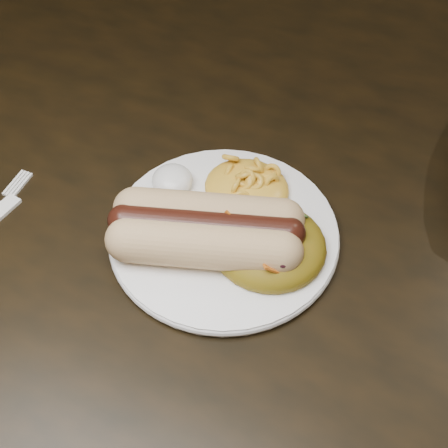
% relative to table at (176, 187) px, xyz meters
% --- Properties ---
extents(floor, '(4.00, 4.00, 0.00)m').
position_rel_table_xyz_m(floor, '(0.00, 0.00, -0.66)').
color(floor, brown).
rests_on(floor, ground).
extents(table, '(1.60, 0.90, 0.75)m').
position_rel_table_xyz_m(table, '(0.00, 0.00, 0.00)').
color(table, black).
rests_on(table, floor).
extents(plate, '(0.28, 0.28, 0.01)m').
position_rel_table_xyz_m(plate, '(0.11, -0.11, 0.10)').
color(plate, white).
rests_on(plate, table).
extents(hotdog, '(0.15, 0.11, 0.04)m').
position_rel_table_xyz_m(hotdog, '(0.10, -0.13, 0.13)').
color(hotdog, '#E7B282').
rests_on(hotdog, plate).
extents(mac_and_cheese, '(0.10, 0.09, 0.03)m').
position_rel_table_xyz_m(mac_and_cheese, '(0.11, -0.06, 0.12)').
color(mac_and_cheese, gold).
rests_on(mac_and_cheese, plate).
extents(sour_cream, '(0.05, 0.05, 0.02)m').
position_rel_table_xyz_m(sour_cream, '(0.04, -0.08, 0.12)').
color(sour_cream, white).
rests_on(sour_cream, plate).
extents(taco_salad, '(0.11, 0.10, 0.05)m').
position_rel_table_xyz_m(taco_salad, '(0.16, -0.12, 0.12)').
color(taco_salad, '#AB5805').
rests_on(taco_salad, plate).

